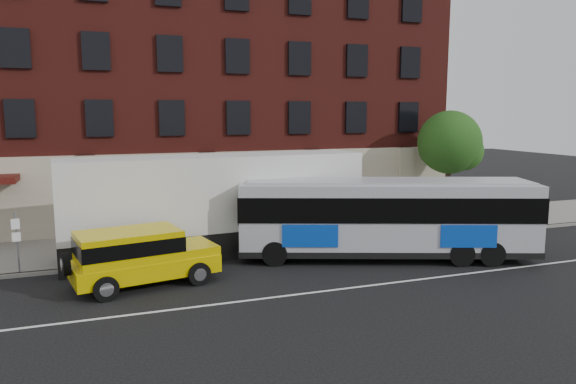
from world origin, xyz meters
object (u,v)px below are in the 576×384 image
object	(u,v)px
sign_pole	(17,239)
city_bus	(387,215)
shipping_container	(217,206)
yellow_suv	(138,254)
street_tree	(450,145)

from	to	relation	value
sign_pole	city_bus	size ratio (longest dim) A/B	0.20
sign_pole	shipping_container	xyz separation A→B (m)	(7.91, 0.65, 0.72)
yellow_suv	shipping_container	xyz separation A→B (m)	(3.66, 3.44, 0.99)
city_bus	yellow_suv	xyz separation A→B (m)	(-10.28, -0.17, -0.70)
city_bus	yellow_suv	distance (m)	10.31
city_bus	shipping_container	distance (m)	7.39
sign_pole	shipping_container	size ratio (longest dim) A/B	0.19
street_tree	shipping_container	xyz separation A→B (m)	(-14.13, -2.68, -2.24)
sign_pole	yellow_suv	distance (m)	5.09
street_tree	yellow_suv	world-z (taller)	street_tree
street_tree	yellow_suv	distance (m)	19.09
street_tree	yellow_suv	size ratio (longest dim) A/B	1.12
city_bus	yellow_suv	size ratio (longest dim) A/B	2.27
yellow_suv	shipping_container	size ratio (longest dim) A/B	0.42
city_bus	shipping_container	bearing A→B (deg)	153.72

